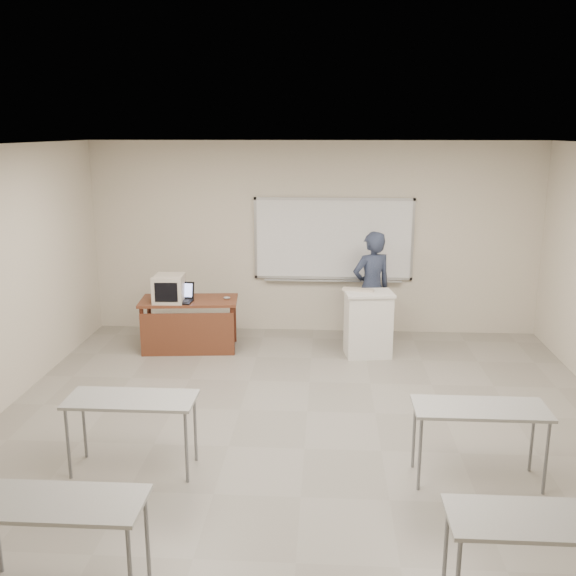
# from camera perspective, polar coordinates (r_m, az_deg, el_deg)

# --- Properties ---
(floor) EXTENTS (7.00, 8.00, 0.01)m
(floor) POSITION_cam_1_polar(r_m,az_deg,el_deg) (6.72, 1.47, -14.12)
(floor) COLOR gray
(floor) RESTS_ON ground
(whiteboard) EXTENTS (2.48, 0.10, 1.31)m
(whiteboard) POSITION_cam_1_polar(r_m,az_deg,el_deg) (10.04, 4.07, 4.27)
(whiteboard) COLOR white
(whiteboard) RESTS_ON floor
(student_desks) EXTENTS (4.40, 2.20, 0.73)m
(student_desks) POSITION_cam_1_polar(r_m,az_deg,el_deg) (5.21, 0.96, -14.53)
(student_desks) COLOR #A09F9B
(student_desks) RESTS_ON floor
(instructor_desk) EXTENTS (1.40, 0.70, 0.75)m
(instructor_desk) POSITION_cam_1_polar(r_m,az_deg,el_deg) (9.40, -8.90, -2.42)
(instructor_desk) COLOR brown
(instructor_desk) RESTS_ON floor
(podium) EXTENTS (0.67, 0.49, 0.93)m
(podium) POSITION_cam_1_polar(r_m,az_deg,el_deg) (9.20, 7.13, -3.17)
(podium) COLOR white
(podium) RESTS_ON floor
(crt_monitor) EXTENTS (0.42, 0.47, 0.40)m
(crt_monitor) POSITION_cam_1_polar(r_m,az_deg,el_deg) (9.34, -10.51, -0.04)
(crt_monitor) COLOR #C0B4A3
(crt_monitor) RESTS_ON instructor_desk
(laptop) EXTENTS (0.36, 0.33, 0.26)m
(laptop) POSITION_cam_1_polar(r_m,az_deg,el_deg) (9.34, -9.57, -0.83)
(laptop) COLOR black
(laptop) RESTS_ON instructor_desk
(mouse) EXTENTS (0.11, 0.09, 0.04)m
(mouse) POSITION_cam_1_polar(r_m,az_deg,el_deg) (9.39, -5.46, -0.87)
(mouse) COLOR #929498
(mouse) RESTS_ON instructor_desk
(keyboard) EXTENTS (0.47, 0.24, 0.02)m
(keyboard) POSITION_cam_1_polar(r_m,az_deg,el_deg) (9.14, 6.25, -0.15)
(keyboard) COLOR #C0B4A3
(keyboard) RESTS_ON podium
(presenter) EXTENTS (0.74, 0.64, 1.71)m
(presenter) POSITION_cam_1_polar(r_m,az_deg,el_deg) (9.63, 7.43, -0.01)
(presenter) COLOR black
(presenter) RESTS_ON floor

